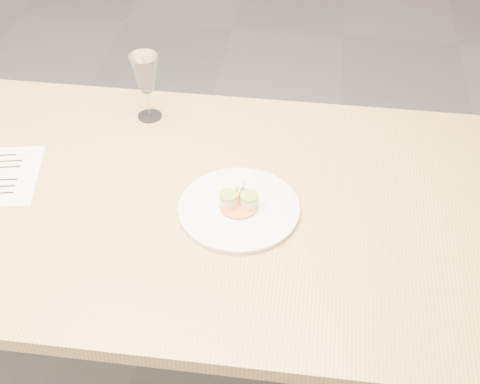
# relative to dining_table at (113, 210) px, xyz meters

# --- Properties ---
(ground) EXTENTS (7.00, 7.00, 0.00)m
(ground) POSITION_rel_dining_table_xyz_m (0.00, 0.00, -0.68)
(ground) COLOR slate
(ground) RESTS_ON ground
(dining_table) EXTENTS (2.40, 1.00, 0.75)m
(dining_table) POSITION_rel_dining_table_xyz_m (0.00, 0.00, 0.00)
(dining_table) COLOR tan
(dining_table) RESTS_ON ground
(dinner_plate) EXTENTS (0.32, 0.32, 0.08)m
(dinner_plate) POSITION_rel_dining_table_xyz_m (0.36, -0.03, 0.08)
(dinner_plate) COLOR white
(dinner_plate) RESTS_ON dining_table
(recipe_sheet) EXTENTS (0.25, 0.29, 0.00)m
(recipe_sheet) POSITION_rel_dining_table_xyz_m (-0.32, 0.03, 0.07)
(recipe_sheet) COLOR white
(recipe_sheet) RESTS_ON dining_table
(wine_glass_2) EXTENTS (0.09, 0.09, 0.21)m
(wine_glass_2) POSITION_rel_dining_table_xyz_m (0.03, 0.36, 0.22)
(wine_glass_2) COLOR white
(wine_glass_2) RESTS_ON dining_table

